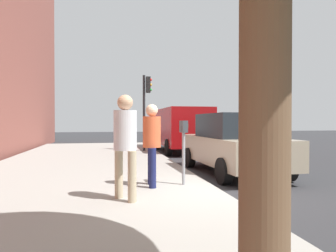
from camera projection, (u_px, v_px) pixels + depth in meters
ground_plane at (216, 194)px, 6.41m from camera, size 80.00×80.00×0.00m
sidewalk_slab at (69, 197)px, 5.83m from camera, size 28.00×6.00×0.15m
parking_meter at (184, 139)px, 6.64m from camera, size 0.36×0.12×1.41m
pedestrian_at_meter at (152, 138)px, 6.49m from camera, size 0.53×0.38×1.76m
pedestrian_bystander at (125, 137)px, 5.33m from camera, size 0.49×0.41×1.86m
parked_sedan_near at (233, 143)px, 8.89m from camera, size 4.45×2.06×1.77m
parked_van_far at (180, 127)px, 15.31m from camera, size 5.21×2.14×2.18m
traffic_signal at (146, 100)px, 14.41m from camera, size 0.24×0.44×3.60m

